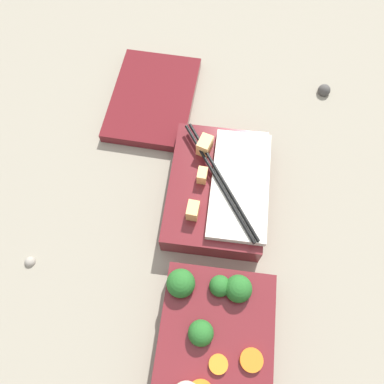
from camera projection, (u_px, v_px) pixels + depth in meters
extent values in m
plane|color=gray|center=(209.00, 255.00, 0.58)|extent=(3.00, 3.00, 0.00)
cube|color=maroon|center=(214.00, 349.00, 0.51)|extent=(0.21, 0.15, 0.04)
sphere|color=#236023|center=(204.00, 333.00, 0.48)|extent=(0.03, 0.03, 0.03)
sphere|color=#236023|center=(220.00, 286.00, 0.51)|extent=(0.03, 0.03, 0.03)
sphere|color=#236023|center=(181.00, 283.00, 0.51)|extent=(0.04, 0.04, 0.04)
sphere|color=#236023|center=(238.00, 289.00, 0.51)|extent=(0.04, 0.04, 0.04)
cylinder|color=orange|center=(218.00, 364.00, 0.47)|extent=(0.03, 0.03, 0.01)
cylinder|color=orange|center=(251.00, 360.00, 0.48)|extent=(0.04, 0.04, 0.01)
cube|color=maroon|center=(218.00, 190.00, 0.61)|extent=(0.21, 0.15, 0.04)
cube|color=silver|center=(240.00, 184.00, 0.58)|extent=(0.19, 0.09, 0.01)
cube|color=#EAB266|center=(193.00, 210.00, 0.55)|extent=(0.03, 0.02, 0.02)
cube|color=#EAB266|center=(202.00, 175.00, 0.58)|extent=(0.02, 0.02, 0.02)
cube|color=#EAB266|center=(205.00, 145.00, 0.60)|extent=(0.03, 0.03, 0.03)
cylinder|color=black|center=(222.00, 179.00, 0.57)|extent=(0.19, 0.13, 0.01)
cylinder|color=black|center=(218.00, 180.00, 0.57)|extent=(0.19, 0.13, 0.01)
cube|color=maroon|center=(153.00, 99.00, 0.70)|extent=(0.21, 0.16, 0.02)
sphere|color=gray|center=(29.00, 261.00, 0.58)|extent=(0.02, 0.02, 0.02)
sphere|color=#474442|center=(324.00, 90.00, 0.71)|extent=(0.02, 0.02, 0.02)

